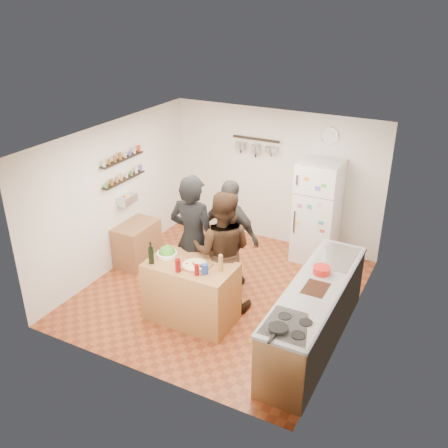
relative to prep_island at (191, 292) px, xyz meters
The scene contains 26 objects.
room_shell 1.45m from the prep_island, 88.08° to the left, with size 4.20×4.20×4.20m.
prep_island is the anchor object (origin of this frame).
pizza_board 0.47m from the prep_island, 14.04° to the right, with size 0.42×0.34×0.02m, color brown.
pizza 0.49m from the prep_island, 14.04° to the right, with size 0.34×0.34×0.02m, color beige.
salad_bowl 0.64m from the prep_island, behind, with size 0.29×0.29×0.06m, color white.
wine_bottle 0.79m from the prep_island, 156.25° to the right, with size 0.08×0.08×0.24m, color black.
wine_glass_near 0.60m from the prep_island, 101.77° to the right, with size 0.08×0.08×0.18m, color #5F080A.
wine_glass_far 0.61m from the prep_island, 42.27° to the right, with size 0.06×0.06×0.15m, color #5E080B.
pepper_mill 0.72m from the prep_island, ahead, with size 0.06×0.06×0.20m, color olive.
salt_canister 0.62m from the prep_island, 21.80° to the right, with size 0.09×0.09×0.14m, color navy.
person_left 0.78m from the prep_island, 116.63° to the left, with size 0.74×0.49×2.03m, color black.
person_center 0.74m from the prep_island, 66.33° to the left, with size 0.90×0.70×1.85m, color black.
person_back 1.18m from the prep_island, 86.42° to the left, with size 1.05×0.44×1.80m, color #2A2725.
counter_run 1.76m from the prep_island, ahead, with size 0.63×2.63×0.90m, color #9E7042.
stove_top 1.92m from the prep_island, 21.10° to the right, with size 0.60×0.62×0.02m, color white.
skillet 1.90m from the prep_island, 26.40° to the right, with size 0.23×0.23×0.04m, color black.
sink 2.12m from the prep_island, 32.95° to the left, with size 0.50×0.80×0.03m, color silver.
cutting_board 1.81m from the prep_island, ahead, with size 0.30×0.40×0.02m, color brown.
red_bowl 1.86m from the prep_island, 19.39° to the left, with size 0.23×0.23×0.10m, color red.
fridge 2.80m from the prep_island, 68.98° to the left, with size 0.70×0.68×1.80m, color white.
wall_clock 3.51m from the prep_island, 71.19° to the left, with size 0.30×0.30×0.03m, color silver.
spice_shelf_lower 2.39m from the prep_island, 151.44° to the left, with size 0.12×1.00×0.03m, color black.
spice_shelf_upper 2.56m from the prep_island, 151.44° to the left, with size 0.12×1.00×0.03m, color black.
produce_basket 2.24m from the prep_island, 151.05° to the left, with size 0.18×0.35×0.14m, color silver.
side_table 1.97m from the prep_island, 149.76° to the left, with size 0.50×0.80×0.73m, color #9A6840.
pot_rack 3.21m from the prep_island, 96.24° to the left, with size 0.90×0.04×0.04m, color black.
Camera 1 is at (3.16, -5.94, 4.40)m, focal length 40.00 mm.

